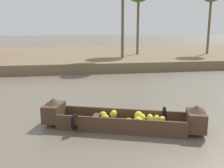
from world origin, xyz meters
name	(u,v)px	position (x,y,z in m)	size (l,w,h in m)	color
ground_plane	(111,92)	(0.00, 10.00, 0.00)	(300.00, 300.00, 0.00)	#665B4C
riverbank_strip	(86,56)	(0.00, 25.85, 0.36)	(160.00, 20.00, 0.73)	#756047
banana_boat	(123,119)	(-0.44, 5.07, 0.31)	(5.15, 2.63, 0.90)	#473323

